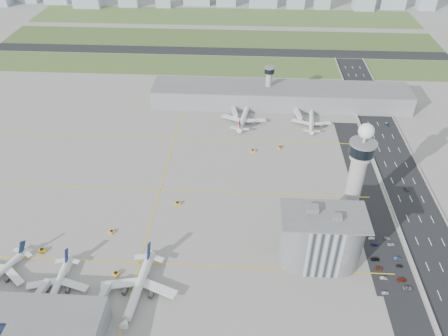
# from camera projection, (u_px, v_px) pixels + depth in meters

# --- Properties ---
(ground) EXTENTS (1000.00, 1000.00, 0.00)m
(ground) POSITION_uv_depth(u_px,v_px,m) (220.00, 226.00, 247.95)
(ground) COLOR #9D9A92
(grass_strip_0) EXTENTS (480.00, 50.00, 0.08)m
(grass_strip_0) POSITION_uv_depth(u_px,v_px,m) (215.00, 66.00, 429.73)
(grass_strip_0) COLOR #405E2C
(grass_strip_0) RESTS_ON ground
(grass_strip_1) EXTENTS (480.00, 60.00, 0.08)m
(grass_strip_1) POSITION_uv_depth(u_px,v_px,m) (220.00, 39.00, 490.02)
(grass_strip_1) COLOR #4B622E
(grass_strip_1) RESTS_ON ground
(grass_strip_2) EXTENTS (480.00, 70.00, 0.08)m
(grass_strip_2) POSITION_uv_depth(u_px,v_px,m) (224.00, 16.00, 554.33)
(grass_strip_2) COLOR #536F34
(grass_strip_2) RESTS_ON ground
(runway) EXTENTS (480.00, 22.00, 0.10)m
(runway) POSITION_uv_depth(u_px,v_px,m) (217.00, 51.00, 459.46)
(runway) COLOR black
(runway) RESTS_ON ground
(highway) EXTENTS (28.00, 500.00, 0.10)m
(highway) POSITION_uv_depth(u_px,v_px,m) (427.00, 234.00, 242.63)
(highway) COLOR black
(highway) RESTS_ON ground
(barrier_left) EXTENTS (0.60, 500.00, 1.20)m
(barrier_left) POSITION_uv_depth(u_px,v_px,m) (401.00, 232.00, 242.95)
(barrier_left) COLOR #9E9E99
(barrier_left) RESTS_ON ground
(landside_road) EXTENTS (18.00, 260.00, 0.08)m
(landside_road) POSITION_uv_depth(u_px,v_px,m) (385.00, 245.00, 235.75)
(landside_road) COLOR black
(landside_road) RESTS_ON ground
(parking_lot) EXTENTS (20.00, 44.00, 0.10)m
(parking_lot) POSITION_uv_depth(u_px,v_px,m) (387.00, 262.00, 226.19)
(parking_lot) COLOR black
(parking_lot) RESTS_ON ground
(taxiway_line_h_0) EXTENTS (260.00, 0.60, 0.01)m
(taxiway_line_h_0) POSITION_uv_depth(u_px,v_px,m) (140.00, 263.00, 225.67)
(taxiway_line_h_0) COLOR yellow
(taxiway_line_h_0) RESTS_ON ground
(taxiway_line_h_1) EXTENTS (260.00, 0.60, 0.01)m
(taxiway_line_h_1) POSITION_uv_depth(u_px,v_px,m) (160.00, 190.00, 273.91)
(taxiway_line_h_1) COLOR yellow
(taxiway_line_h_1) RESTS_ON ground
(taxiway_line_h_2) EXTENTS (260.00, 0.60, 0.01)m
(taxiway_line_h_2) POSITION_uv_depth(u_px,v_px,m) (174.00, 138.00, 322.14)
(taxiway_line_h_2) COLOR yellow
(taxiway_line_h_2) RESTS_ON ground
(taxiway_line_v) EXTENTS (0.60, 260.00, 0.01)m
(taxiway_line_v) POSITION_uv_depth(u_px,v_px,m) (160.00, 190.00, 273.91)
(taxiway_line_v) COLOR yellow
(taxiway_line_v) RESTS_ON ground
(control_tower) EXTENTS (14.00, 14.00, 64.50)m
(control_tower) POSITION_uv_depth(u_px,v_px,m) (357.00, 172.00, 230.29)
(control_tower) COLOR #ADAAA5
(control_tower) RESTS_ON ground
(secondary_tower) EXTENTS (8.60, 8.60, 31.90)m
(secondary_tower) POSITION_uv_depth(u_px,v_px,m) (269.00, 82.00, 356.01)
(secondary_tower) COLOR #ADAAA5
(secondary_tower) RESTS_ON ground
(admin_building) EXTENTS (42.00, 24.00, 33.50)m
(admin_building) POSITION_uv_depth(u_px,v_px,m) (321.00, 238.00, 218.80)
(admin_building) COLOR #B2B2B7
(admin_building) RESTS_ON ground
(terminal_pier) EXTENTS (210.00, 32.00, 15.80)m
(terminal_pier) POSITION_uv_depth(u_px,v_px,m) (280.00, 96.00, 360.41)
(terminal_pier) COLOR gray
(terminal_pier) RESTS_ON ground
(airplane_near_b) EXTENTS (31.20, 36.64, 10.21)m
(airplane_near_b) POSITION_uv_depth(u_px,v_px,m) (56.00, 283.00, 209.00)
(airplane_near_b) COLOR white
(airplane_near_b) RESTS_ON ground
(airplane_near_c) EXTENTS (42.13, 48.26, 12.61)m
(airplane_near_c) POSITION_uv_depth(u_px,v_px,m) (137.00, 285.00, 206.73)
(airplane_near_c) COLOR white
(airplane_near_c) RESTS_ON ground
(airplane_far_a) EXTENTS (40.94, 46.14, 11.58)m
(airplane_far_a) POSITION_uv_depth(u_px,v_px,m) (244.00, 115.00, 339.13)
(airplane_far_a) COLOR white
(airplane_far_a) RESTS_ON ground
(airplane_far_b) EXTENTS (34.06, 38.90, 10.09)m
(airplane_far_b) POSITION_uv_depth(u_px,v_px,m) (312.00, 119.00, 335.73)
(airplane_far_b) COLOR white
(airplane_far_b) RESTS_ON ground
(jet_bridge_near_1) EXTENTS (5.39, 14.31, 5.70)m
(jet_bridge_near_1) POSITION_uv_depth(u_px,v_px,m) (33.00, 306.00, 201.04)
(jet_bridge_near_1) COLOR silver
(jet_bridge_near_1) RESTS_ON ground
(jet_bridge_near_2) EXTENTS (5.39, 14.31, 5.70)m
(jet_bridge_near_2) POSITION_uv_depth(u_px,v_px,m) (97.00, 309.00, 199.66)
(jet_bridge_near_2) COLOR silver
(jet_bridge_near_2) RESTS_ON ground
(jet_bridge_far_0) EXTENTS (5.39, 14.31, 5.70)m
(jet_bridge_far_0) POSITION_uv_depth(u_px,v_px,m) (233.00, 109.00, 352.29)
(jet_bridge_far_0) COLOR silver
(jet_bridge_far_0) RESTS_ON ground
(jet_bridge_far_1) EXTENTS (5.39, 14.31, 5.70)m
(jet_bridge_far_1) POSITION_uv_depth(u_px,v_px,m) (296.00, 111.00, 349.99)
(jet_bridge_far_1) COLOR silver
(jet_bridge_far_1) RESTS_ON ground
(tug_0) EXTENTS (4.26, 3.61, 2.09)m
(tug_0) POSITION_uv_depth(u_px,v_px,m) (42.00, 250.00, 231.38)
(tug_0) COLOR #DB9E05
(tug_0) RESTS_ON ground
(tug_1) EXTENTS (4.18, 3.96, 2.00)m
(tug_1) POSITION_uv_depth(u_px,v_px,m) (116.00, 274.00, 218.75)
(tug_1) COLOR gold
(tug_1) RESTS_ON ground
(tug_2) EXTENTS (3.54, 3.44, 1.71)m
(tug_2) POSITION_uv_depth(u_px,v_px,m) (112.00, 232.00, 242.83)
(tug_2) COLOR orange
(tug_2) RESTS_ON ground
(tug_3) EXTENTS (4.05, 3.47, 1.98)m
(tug_3) POSITION_uv_depth(u_px,v_px,m) (177.00, 203.00, 261.99)
(tug_3) COLOR #F7A216
(tug_3) RESTS_ON ground
(tug_4) EXTENTS (3.83, 3.10, 1.94)m
(tug_4) POSITION_uv_depth(u_px,v_px,m) (253.00, 151.00, 307.37)
(tug_4) COLOR yellow
(tug_4) RESTS_ON ground
(tug_5) EXTENTS (3.47, 3.55, 1.71)m
(tug_5) POSITION_uv_depth(u_px,v_px,m) (280.00, 147.00, 311.15)
(tug_5) COLOR #D8A000
(tug_5) RESTS_ON ground
(car_lot_0) EXTENTS (3.67, 1.77, 1.21)m
(car_lot_0) POSITION_uv_depth(u_px,v_px,m) (385.00, 293.00, 209.85)
(car_lot_0) COLOR white
(car_lot_0) RESTS_ON ground
(car_lot_1) EXTENTS (3.73, 1.35, 1.22)m
(car_lot_1) POSITION_uv_depth(u_px,v_px,m) (384.00, 278.00, 217.03)
(car_lot_1) COLOR #9D9D9D
(car_lot_1) RESTS_ON ground
(car_lot_2) EXTENTS (4.11, 2.24, 1.09)m
(car_lot_2) POSITION_uv_depth(u_px,v_px,m) (379.00, 268.00, 222.10)
(car_lot_2) COLOR maroon
(car_lot_2) RESTS_ON ground
(car_lot_3) EXTENTS (4.55, 2.01, 1.30)m
(car_lot_3) POSITION_uv_depth(u_px,v_px,m) (375.00, 259.00, 226.92)
(car_lot_3) COLOR black
(car_lot_3) RESTS_ON ground
(car_lot_4) EXTENTS (3.96, 1.81, 1.32)m
(car_lot_4) POSITION_uv_depth(u_px,v_px,m) (375.00, 244.00, 235.46)
(car_lot_4) COLOR navy
(car_lot_4) RESTS_ON ground
(car_lot_5) EXTENTS (3.56, 1.61, 1.13)m
(car_lot_5) POSITION_uv_depth(u_px,v_px,m) (372.00, 238.00, 239.06)
(car_lot_5) COLOR silver
(car_lot_5) RESTS_ON ground
(car_lot_6) EXTENTS (4.76, 2.28, 1.31)m
(car_lot_6) POSITION_uv_depth(u_px,v_px,m) (408.00, 288.00, 211.96)
(car_lot_6) COLOR slate
(car_lot_6) RESTS_ON ground
(car_lot_7) EXTENTS (4.52, 1.95, 1.29)m
(car_lot_7) POSITION_uv_depth(u_px,v_px,m) (402.00, 280.00, 216.09)
(car_lot_7) COLOR maroon
(car_lot_7) RESTS_ON ground
(car_lot_8) EXTENTS (3.31, 1.65, 1.08)m
(car_lot_8) POSITION_uv_depth(u_px,v_px,m) (400.00, 266.00, 223.40)
(car_lot_8) COLOR black
(car_lot_8) RESTS_ON ground
(car_lot_9) EXTENTS (3.89, 1.75, 1.24)m
(car_lot_9) POSITION_uv_depth(u_px,v_px,m) (397.00, 258.00, 227.41)
(car_lot_9) COLOR navy
(car_lot_9) RESTS_ON ground
(car_lot_10) EXTENTS (4.14, 2.28, 1.10)m
(car_lot_10) POSITION_uv_depth(u_px,v_px,m) (391.00, 244.00, 235.58)
(car_lot_10) COLOR silver
(car_lot_10) RESTS_ON ground
(car_lot_11) EXTENTS (3.95, 2.05, 1.10)m
(car_lot_11) POSITION_uv_depth(u_px,v_px,m) (387.00, 238.00, 239.27)
(car_lot_11) COLOR #969696
(car_lot_11) RESTS_ON ground
(car_hw_1) EXTENTS (1.82, 4.09, 1.30)m
(car_hw_1) POSITION_uv_depth(u_px,v_px,m) (407.00, 189.00, 273.21)
(car_hw_1) COLOR black
(car_hw_1) RESTS_ON ground
(car_hw_2) EXTENTS (1.92, 4.02, 1.11)m
(car_hw_2) POSITION_uv_depth(u_px,v_px,m) (387.00, 125.00, 336.73)
(car_hw_2) COLOR navy
(car_hw_2) RESTS_ON ground
(car_hw_4) EXTENTS (1.79, 3.65, 1.20)m
(car_hw_4) POSITION_uv_depth(u_px,v_px,m) (354.00, 89.00, 387.10)
(car_hw_4) COLOR slate
(car_hw_4) RESTS_ON ground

